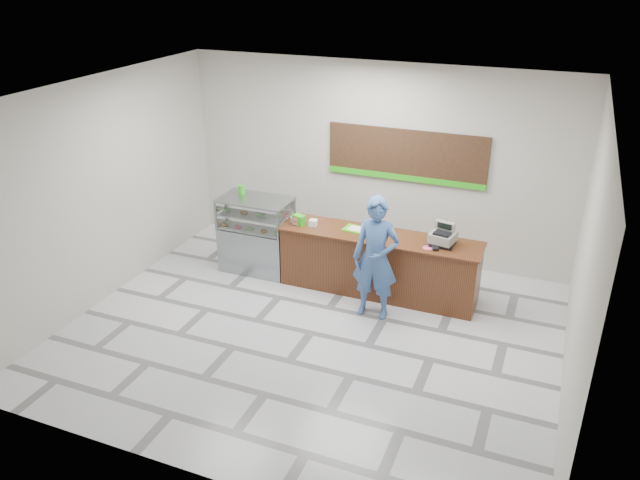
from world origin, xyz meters
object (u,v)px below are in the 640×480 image
at_px(display_case, 256,234).
at_px(customer, 376,258).
at_px(sales_counter, 379,264).
at_px(serving_tray, 356,229).
at_px(cash_register, 443,237).

bearing_deg(display_case, customer, -16.11).
relative_size(sales_counter, display_case, 2.45).
height_order(display_case, serving_tray, display_case).
height_order(serving_tray, customer, customer).
xyz_separation_m(display_case, customer, (2.37, -0.68, 0.29)).
distance_m(sales_counter, serving_tray, 0.67).
relative_size(sales_counter, serving_tray, 7.65).
bearing_deg(cash_register, serving_tray, -169.67).
bearing_deg(sales_counter, serving_tray, 172.33).
distance_m(sales_counter, cash_register, 1.18).
bearing_deg(display_case, sales_counter, 0.01).
distance_m(cash_register, serving_tray, 1.42).
relative_size(display_case, cash_register, 3.06).
xyz_separation_m(display_case, serving_tray, (1.80, 0.06, 0.37)).
relative_size(display_case, serving_tray, 3.12).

